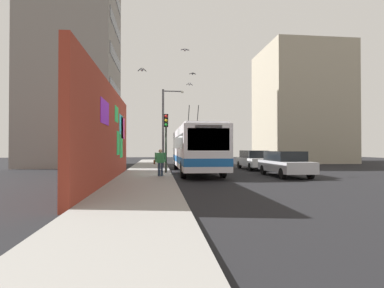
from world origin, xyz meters
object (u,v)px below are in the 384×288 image
at_px(city_bus, 196,148).
at_px(pedestrian_at_curb, 160,161).
at_px(street_lamp, 166,122).
at_px(parked_car_white, 254,159).
at_px(parked_car_silver, 285,163).
at_px(traffic_light, 166,133).

xyz_separation_m(city_bus, pedestrian_at_curb, (-3.77, 2.54, -0.74)).
bearing_deg(street_lamp, parked_car_white, -104.09).
relative_size(city_bus, pedestrian_at_curb, 7.24).
relative_size(parked_car_white, pedestrian_at_curb, 3.09).
xyz_separation_m(parked_car_silver, traffic_light, (1.76, 7.35, 1.93)).
height_order(city_bus, traffic_light, city_bus).
bearing_deg(city_bus, parked_car_silver, -122.42).
xyz_separation_m(city_bus, parked_car_white, (2.84, -5.20, -0.96)).
xyz_separation_m(pedestrian_at_curb, traffic_light, (2.22, -0.39, 1.72)).
bearing_deg(city_bus, street_lamp, 23.63).
xyz_separation_m(pedestrian_at_curb, street_lamp, (8.42, -0.50, 2.95)).
height_order(pedestrian_at_curb, traffic_light, traffic_light).
bearing_deg(parked_car_silver, street_lamp, 42.28).
bearing_deg(pedestrian_at_curb, traffic_light, -9.94).
distance_m(city_bus, street_lamp, 5.54).
xyz_separation_m(city_bus, parked_car_silver, (-3.30, -5.20, -0.96)).
relative_size(city_bus, street_lamp, 1.69).
relative_size(traffic_light, street_lamp, 0.58).
bearing_deg(parked_car_white, city_bus, 118.63).
bearing_deg(city_bus, traffic_light, 125.70).
xyz_separation_m(city_bus, traffic_light, (-1.54, 2.15, 0.97)).
bearing_deg(parked_car_white, pedestrian_at_curb, 130.49).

